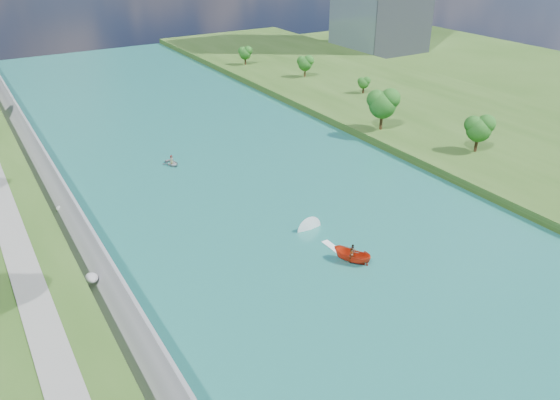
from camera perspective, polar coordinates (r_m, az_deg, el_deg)
ground at (r=62.36m, az=8.92°, el=-8.29°), size 260.00×260.00×0.00m
river_water at (r=76.17m, az=-0.63°, el=-0.89°), size 55.00×240.00×0.10m
berm_east at (r=107.70m, az=22.75°, el=5.94°), size 44.00×240.00×1.50m
riprap_bank at (r=66.77m, az=-19.68°, el=-5.27°), size 4.89×236.00×4.14m
riverside_path at (r=66.26m, az=-25.67°, el=-4.98°), size 3.00×200.00×0.10m
trees_east at (r=100.54m, az=16.70°, el=8.13°), size 17.25×133.75×8.92m
motorboat at (r=65.46m, az=6.89°, el=-5.35°), size 3.84×19.19×2.15m
raft at (r=91.58m, az=-11.24°, el=3.86°), size 2.87×3.64×1.65m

